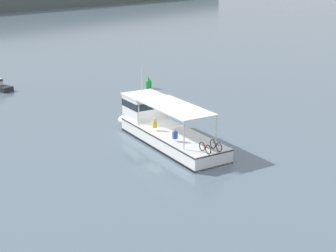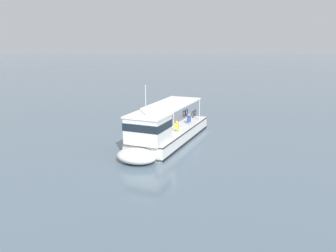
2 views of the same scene
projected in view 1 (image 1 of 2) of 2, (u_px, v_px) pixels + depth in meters
name	position (u px, v px, depth m)	size (l,w,h in m)	color
ground_plane	(154.00, 136.00, 39.23)	(400.00, 400.00, 0.00)	slate
ferry_main	(161.00, 127.00, 38.15)	(7.70, 12.93, 5.32)	white
channel_buoy	(148.00, 83.00, 54.99)	(0.70, 0.70, 1.40)	green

